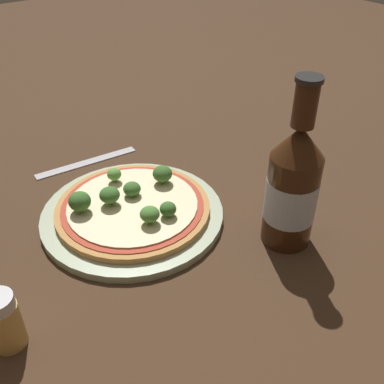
{
  "coord_description": "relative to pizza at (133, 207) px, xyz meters",
  "views": [
    {
      "loc": [
        0.5,
        -0.28,
        0.43
      ],
      "look_at": [
        0.09,
        0.03,
        0.06
      ],
      "focal_mm": 42.0,
      "sensor_mm": 36.0,
      "label": 1
    }
  ],
  "objects": [
    {
      "name": "ground_plane",
      "position": [
        -0.02,
        0.03,
        -0.02
      ],
      "size": [
        3.0,
        3.0,
        0.0
      ],
      "primitive_type": "plane",
      "color": "#3D2819"
    },
    {
      "name": "plate",
      "position": [
        -0.0,
        -0.0,
        -0.01
      ],
      "size": [
        0.28,
        0.28,
        0.01
      ],
      "color": "#A3B293",
      "rests_on": "ground_plane"
    },
    {
      "name": "pizza",
      "position": [
        0.0,
        0.0,
        0.0
      ],
      "size": [
        0.23,
        0.23,
        0.01
      ],
      "color": "#B77F42",
      "rests_on": "plate"
    },
    {
      "name": "broccoli_floret_0",
      "position": [
        -0.02,
        0.07,
        0.02
      ],
      "size": [
        0.03,
        0.03,
        0.03
      ],
      "color": "#6B8E51",
      "rests_on": "pizza"
    },
    {
      "name": "broccoli_floret_1",
      "position": [
        -0.02,
        -0.03,
        0.02
      ],
      "size": [
        0.03,
        0.03,
        0.03
      ],
      "color": "#6B8E51",
      "rests_on": "pizza"
    },
    {
      "name": "broccoli_floret_2",
      "position": [
        0.06,
        0.03,
        0.02
      ],
      "size": [
        0.02,
        0.02,
        0.02
      ],
      "color": "#6B8E51",
      "rests_on": "pizza"
    },
    {
      "name": "broccoli_floret_3",
      "position": [
        -0.03,
        -0.07,
        0.02
      ],
      "size": [
        0.03,
        0.03,
        0.03
      ],
      "color": "#6B8E51",
      "rests_on": "pizza"
    },
    {
      "name": "broccoli_floret_4",
      "position": [
        -0.02,
        0.01,
        0.02
      ],
      "size": [
        0.03,
        0.03,
        0.02
      ],
      "color": "#6B8E51",
      "rests_on": "pizza"
    },
    {
      "name": "broccoli_floret_5",
      "position": [
        0.05,
        -0.0,
        0.02
      ],
      "size": [
        0.03,
        0.03,
        0.03
      ],
      "color": "#6B8E51",
      "rests_on": "pizza"
    },
    {
      "name": "broccoli_floret_6",
      "position": [
        -0.07,
        0.01,
        0.02
      ],
      "size": [
        0.02,
        0.02,
        0.02
      ],
      "color": "#6B8E51",
      "rests_on": "pizza"
    },
    {
      "name": "beer_bottle",
      "position": [
        0.18,
        0.15,
        0.07
      ],
      "size": [
        0.07,
        0.07,
        0.24
      ],
      "color": "#381E0F",
      "rests_on": "ground_plane"
    },
    {
      "name": "pepper_shaker",
      "position": [
        0.11,
        -0.23,
        0.02
      ],
      "size": [
        0.04,
        0.04,
        0.07
      ],
      "color": "tan",
      "rests_on": "ground_plane"
    },
    {
      "name": "fork",
      "position": [
        -0.19,
        0.01,
        -0.02
      ],
      "size": [
        0.04,
        0.19,
        0.0
      ],
      "rotation": [
        0.0,
        0.0,
        1.48
      ],
      "color": "#B2B2B7",
      "rests_on": "ground_plane"
    }
  ]
}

